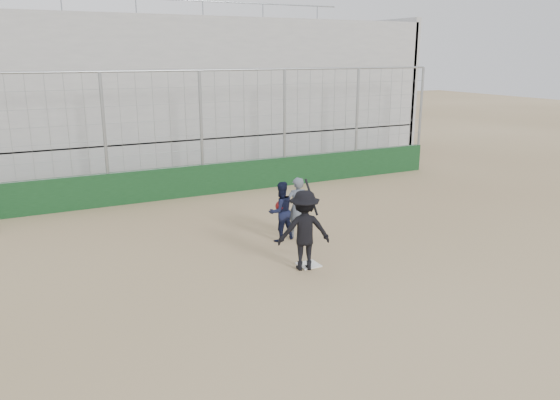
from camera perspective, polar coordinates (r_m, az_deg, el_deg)
name	(u,v)px	position (r m, az deg, el deg)	size (l,w,h in m)	color
ground	(309,265)	(12.08, 3.01, -6.82)	(90.00, 90.00, 0.00)	olive
home_plate	(309,265)	(12.08, 3.01, -6.77)	(0.44, 0.44, 0.02)	white
backstop	(203,166)	(17.98, -8.08, 3.53)	(18.10, 0.25, 4.04)	#103517
bleachers	(160,95)	(22.43, -12.45, 10.66)	(20.25, 6.70, 6.98)	#989898
batter_at_plate	(304,230)	(11.61, 2.55, -3.16)	(1.27, 0.96, 1.89)	black
catcher_crouched	(281,221)	(13.44, 0.10, -2.20)	(0.83, 0.70, 1.03)	black
umpire	(297,210)	(13.69, 1.79, -1.09)	(0.56, 0.37, 1.39)	#515A67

